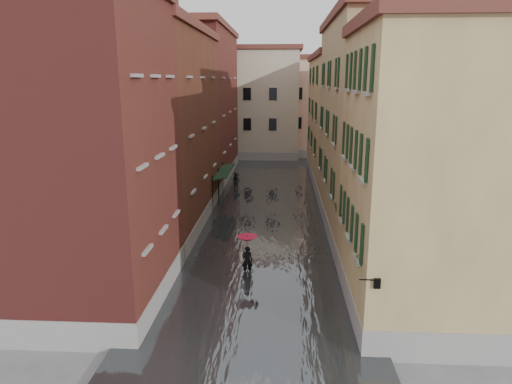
# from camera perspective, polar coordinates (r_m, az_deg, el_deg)

# --- Properties ---
(ground) EXTENTS (120.00, 120.00, 0.00)m
(ground) POSITION_cam_1_polar(r_m,az_deg,el_deg) (22.55, 0.18, -11.43)
(ground) COLOR #5F5F62
(ground) RESTS_ON ground
(floodwater) EXTENTS (10.00, 60.00, 0.20)m
(floodwater) POSITION_cam_1_polar(r_m,az_deg,el_deg) (34.71, 1.33, -2.06)
(floodwater) COLOR #3E4245
(floodwater) RESTS_ON ground
(building_left_near) EXTENTS (6.00, 8.00, 13.00)m
(building_left_near) POSITION_cam_1_polar(r_m,az_deg,el_deg) (20.30, -20.33, 4.11)
(building_left_near) COLOR maroon
(building_left_near) RESTS_ON ground
(building_left_mid) EXTENTS (6.00, 14.00, 12.50)m
(building_left_mid) POSITION_cam_1_polar(r_m,az_deg,el_deg) (30.64, -12.18, 7.23)
(building_left_mid) COLOR #5A2C1C
(building_left_mid) RESTS_ON ground
(building_left_far) EXTENTS (6.00, 16.00, 14.00)m
(building_left_far) POSITION_cam_1_polar(r_m,az_deg,el_deg) (45.16, -7.19, 10.44)
(building_left_far) COLOR maroon
(building_left_far) RESTS_ON ground
(building_right_near) EXTENTS (6.00, 8.00, 11.50)m
(building_right_near) POSITION_cam_1_polar(r_m,az_deg,el_deg) (19.67, 20.68, 1.56)
(building_right_near) COLOR #94774C
(building_right_near) RESTS_ON ground
(building_right_mid) EXTENTS (6.00, 14.00, 13.00)m
(building_right_mid) POSITION_cam_1_polar(r_m,az_deg,el_deg) (30.11, 14.68, 7.45)
(building_right_mid) COLOR tan
(building_right_mid) RESTS_ON ground
(building_right_far) EXTENTS (6.00, 16.00, 11.50)m
(building_right_far) POSITION_cam_1_polar(r_m,az_deg,el_deg) (44.91, 10.93, 8.68)
(building_right_far) COLOR #94774C
(building_right_far) RESTS_ON ground
(building_end_cream) EXTENTS (12.00, 9.00, 13.00)m
(building_end_cream) POSITION_cam_1_polar(r_m,az_deg,el_deg) (58.58, -0.77, 10.83)
(building_end_cream) COLOR #B8AE92
(building_end_cream) RESTS_ON ground
(building_end_pink) EXTENTS (10.00, 9.00, 12.00)m
(building_end_pink) POSITION_cam_1_polar(r_m,az_deg,el_deg) (60.66, 8.02, 10.33)
(building_end_pink) COLOR #CEAB90
(building_end_pink) RESTS_ON ground
(awning_near) EXTENTS (1.09, 3.34, 2.80)m
(awning_near) POSITION_cam_1_polar(r_m,az_deg,el_deg) (34.98, -4.33, 2.03)
(awning_near) COLOR black
(awning_near) RESTS_ON ground
(awning_far) EXTENTS (1.09, 2.96, 2.80)m
(awning_far) POSITION_cam_1_polar(r_m,az_deg,el_deg) (37.78, -3.77, 2.92)
(awning_far) COLOR black
(awning_far) RESTS_ON ground
(wall_lantern) EXTENTS (0.71, 0.22, 0.35)m
(wall_lantern) POSITION_cam_1_polar(r_m,az_deg,el_deg) (16.15, 14.80, -10.89)
(wall_lantern) COLOR black
(wall_lantern) RESTS_ON ground
(window_planters) EXTENTS (0.59, 8.13, 0.84)m
(window_planters) POSITION_cam_1_polar(r_m,az_deg,el_deg) (21.13, 11.37, -3.27)
(window_planters) COLOR brown
(window_planters) RESTS_ON ground
(pedestrian_main) EXTENTS (1.05, 1.05, 2.06)m
(pedestrian_main) POSITION_cam_1_polar(r_m,az_deg,el_deg) (23.03, -1.12, -7.27)
(pedestrian_main) COLOR black
(pedestrian_main) RESTS_ON ground
(pedestrian_far) EXTENTS (0.87, 0.75, 1.54)m
(pedestrian_far) POSITION_cam_1_polar(r_m,az_deg,el_deg) (40.97, -2.52, 1.38)
(pedestrian_far) COLOR black
(pedestrian_far) RESTS_ON ground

